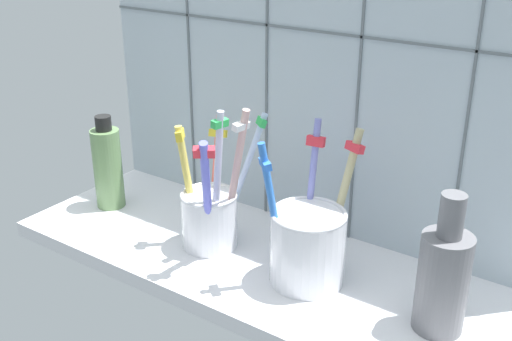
{
  "coord_description": "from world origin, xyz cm",
  "views": [
    {
      "loc": [
        36.45,
        -53.21,
        41.6
      ],
      "look_at": [
        0.0,
        -0.68,
        13.87
      ],
      "focal_mm": 43.63,
      "sensor_mm": 36.0,
      "label": 1
    }
  ],
  "objects_px": {
    "toothbrush_cup_right": "(308,243)",
    "ceramic_vase": "(443,277)",
    "toothbrush_cup_left": "(211,211)",
    "soap_bottle": "(107,167)"
  },
  "relations": [
    {
      "from": "toothbrush_cup_right",
      "to": "soap_bottle",
      "type": "relative_size",
      "value": 1.33
    },
    {
      "from": "toothbrush_cup_left",
      "to": "soap_bottle",
      "type": "bearing_deg",
      "value": 178.32
    },
    {
      "from": "toothbrush_cup_right",
      "to": "ceramic_vase",
      "type": "distance_m",
      "value": 0.15
    },
    {
      "from": "ceramic_vase",
      "to": "soap_bottle",
      "type": "bearing_deg",
      "value": 179.53
    },
    {
      "from": "ceramic_vase",
      "to": "toothbrush_cup_left",
      "type": "bearing_deg",
      "value": -179.69
    },
    {
      "from": "ceramic_vase",
      "to": "soap_bottle",
      "type": "relative_size",
      "value": 1.12
    },
    {
      "from": "ceramic_vase",
      "to": "soap_bottle",
      "type": "xyz_separation_m",
      "value": [
        -0.48,
        0.0,
        0.0
      ]
    },
    {
      "from": "toothbrush_cup_right",
      "to": "soap_bottle",
      "type": "xyz_separation_m",
      "value": [
        -0.32,
        0.0,
        0.01
      ]
    },
    {
      "from": "toothbrush_cup_right",
      "to": "ceramic_vase",
      "type": "relative_size",
      "value": 1.18
    },
    {
      "from": "ceramic_vase",
      "to": "soap_bottle",
      "type": "distance_m",
      "value": 0.48
    }
  ]
}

